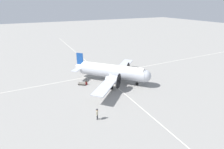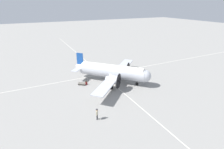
# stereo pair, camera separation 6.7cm
# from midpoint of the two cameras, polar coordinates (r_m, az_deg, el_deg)

# --- Properties ---
(ground_plane) EXTENTS (300.00, 300.00, 0.00)m
(ground_plane) POSITION_cam_midpoint_polar(r_m,az_deg,el_deg) (40.77, -0.05, -2.33)
(ground_plane) COLOR gray
(apron_line_eastwest) EXTENTS (120.00, 0.16, 0.01)m
(apron_line_eastwest) POSITION_cam_midpoint_polar(r_m,az_deg,el_deg) (45.06, -2.98, 0.12)
(apron_line_eastwest) COLOR silver
(apron_line_eastwest) RESTS_ON ground_plane
(apron_line_northsouth) EXTENTS (0.16, 120.00, 0.01)m
(apron_line_northsouth) POSITION_cam_midpoint_polar(r_m,az_deg,el_deg) (40.63, -0.49, -2.41)
(apron_line_northsouth) COLOR silver
(apron_line_northsouth) RESTS_ON ground_plane
(airliner_main) EXTENTS (18.13, 18.02, 6.12)m
(airliner_main) POSITION_cam_midpoint_polar(r_m,az_deg,el_deg) (39.60, 0.59, 1.04)
(airliner_main) COLOR silver
(airliner_main) RESTS_ON ground_plane
(crew_foreground) EXTENTS (0.45, 0.51, 1.89)m
(crew_foreground) POSITION_cam_midpoint_polar(r_m,az_deg,el_deg) (27.83, -4.94, -12.41)
(crew_foreground) COLOR #2D2D33
(crew_foreground) RESTS_ON ground_plane
(suitcase_near_door) EXTENTS (0.35, 0.16, 0.53)m
(suitcase_near_door) POSITION_cam_midpoint_polar(r_m,az_deg,el_deg) (40.34, -8.51, -2.49)
(suitcase_near_door) COLOR #47331E
(suitcase_near_door) RESTS_ON ground_plane
(suitcase_upright_spare) EXTENTS (0.46, 0.16, 0.64)m
(suitcase_upright_spare) POSITION_cam_midpoint_polar(r_m,az_deg,el_deg) (39.48, -8.41, -2.96)
(suitcase_upright_spare) COLOR maroon
(suitcase_upright_spare) RESTS_ON ground_plane
(baggage_cart) EXTENTS (1.99, 1.81, 0.56)m
(baggage_cart) POSITION_cam_midpoint_polar(r_m,az_deg,el_deg) (39.74, -9.80, -2.92)
(baggage_cart) COLOR #6B665B
(baggage_cart) RESTS_ON ground_plane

